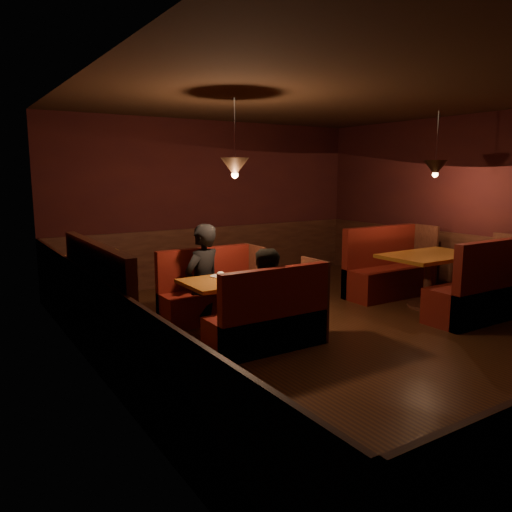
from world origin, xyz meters
TOP-DOWN VIEW (x-y plane):
  - room at (-0.28, 0.04)m, footprint 6.02×7.02m
  - main_table at (-1.17, 0.62)m, footprint 1.29×0.79m
  - main_bench_far at (-1.15, 1.35)m, footprint 1.42×0.51m
  - main_bench_near at (-1.15, -0.11)m, footprint 1.42×0.51m
  - second_table at (1.85, 0.13)m, footprint 1.42×0.91m
  - second_bench_far at (1.89, 0.98)m, footprint 1.57×0.59m
  - second_bench_near at (1.89, -0.72)m, footprint 1.57×0.59m
  - diner_a at (-1.34, 1.21)m, footprint 0.72×0.60m
  - diner_b at (-1.10, -0.03)m, footprint 0.75×0.60m

SIDE VIEW (x-z plane):
  - main_bench_far at x=-1.15m, z-range -0.18..0.79m
  - main_bench_near at x=-1.15m, z-range -0.18..0.79m
  - second_bench_far at x=1.89m, z-range -0.20..0.92m
  - second_bench_near at x=1.89m, z-range -0.20..0.92m
  - main_table at x=-1.17m, z-range 0.08..0.99m
  - second_table at x=1.85m, z-range 0.19..1.00m
  - diner_b at x=-1.10m, z-range 0.00..1.49m
  - diner_a at x=-1.34m, z-range 0.00..1.68m
  - room at x=-0.28m, z-range -0.41..2.51m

